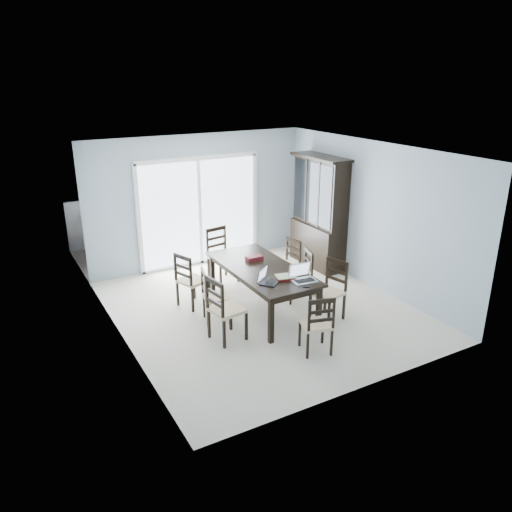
{
  "coord_description": "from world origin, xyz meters",
  "views": [
    {
      "loc": [
        -3.72,
        -6.43,
        3.68
      ],
      "look_at": [
        -0.1,
        0.0,
        0.96
      ],
      "focal_mm": 35.0,
      "sensor_mm": 36.0,
      "label": 1
    }
  ],
  "objects_px": {
    "chair_left_near": "(221,303)",
    "chair_left_far": "(188,275)",
    "china_hutch": "(319,213)",
    "chair_right_far": "(289,258)",
    "chair_left_mid": "(211,290)",
    "chair_right_mid": "(303,270)",
    "chair_end_far": "(220,249)",
    "hot_tub": "(159,231)",
    "game_box": "(254,258)",
    "laptop_silver": "(304,278)",
    "chair_end_near": "(319,319)",
    "laptop_dark": "(271,279)",
    "chair_right_near": "(332,283)",
    "cell_phone": "(306,287)",
    "dining_table": "(262,272)"
  },
  "relations": [
    {
      "from": "chair_right_near",
      "to": "chair_end_far",
      "type": "height_order",
      "value": "chair_end_far"
    },
    {
      "from": "chair_left_mid",
      "to": "dining_table",
      "type": "bearing_deg",
      "value": 102.95
    },
    {
      "from": "chair_left_near",
      "to": "chair_right_near",
      "type": "relative_size",
      "value": 1.04
    },
    {
      "from": "chair_end_near",
      "to": "cell_phone",
      "type": "bearing_deg",
      "value": 88.0
    },
    {
      "from": "chair_left_near",
      "to": "chair_right_far",
      "type": "distance_m",
      "value": 2.3
    },
    {
      "from": "china_hutch",
      "to": "chair_right_far",
      "type": "height_order",
      "value": "china_hutch"
    },
    {
      "from": "chair_right_mid",
      "to": "game_box",
      "type": "relative_size",
      "value": 3.63
    },
    {
      "from": "dining_table",
      "to": "chair_end_far",
      "type": "bearing_deg",
      "value": 91.5
    },
    {
      "from": "chair_right_mid",
      "to": "laptop_silver",
      "type": "xyz_separation_m",
      "value": [
        -0.55,
        -0.83,
        0.27
      ]
    },
    {
      "from": "laptop_dark",
      "to": "hot_tub",
      "type": "bearing_deg",
      "value": 57.75
    },
    {
      "from": "dining_table",
      "to": "laptop_silver",
      "type": "relative_size",
      "value": 5.75
    },
    {
      "from": "chair_left_mid",
      "to": "chair_right_far",
      "type": "height_order",
      "value": "chair_left_mid"
    },
    {
      "from": "laptop_silver",
      "to": "cell_phone",
      "type": "distance_m",
      "value": 0.22
    },
    {
      "from": "chair_end_far",
      "to": "chair_left_mid",
      "type": "bearing_deg",
      "value": 50.42
    },
    {
      "from": "cell_phone",
      "to": "chair_right_near",
      "type": "bearing_deg",
      "value": 45.46
    },
    {
      "from": "chair_right_far",
      "to": "chair_end_far",
      "type": "relative_size",
      "value": 0.87
    },
    {
      "from": "china_hutch",
      "to": "chair_right_far",
      "type": "xyz_separation_m",
      "value": [
        -1.09,
        -0.63,
        -0.54
      ]
    },
    {
      "from": "chair_left_near",
      "to": "chair_left_far",
      "type": "bearing_deg",
      "value": 170.59
    },
    {
      "from": "laptop_dark",
      "to": "laptop_silver",
      "type": "bearing_deg",
      "value": -61.39
    },
    {
      "from": "chair_left_mid",
      "to": "chair_right_mid",
      "type": "bearing_deg",
      "value": 104.09
    },
    {
      "from": "chair_left_mid",
      "to": "game_box",
      "type": "relative_size",
      "value": 3.61
    },
    {
      "from": "chair_right_near",
      "to": "chair_right_mid",
      "type": "xyz_separation_m",
      "value": [
        -0.01,
        0.79,
        -0.04
      ]
    },
    {
      "from": "laptop_silver",
      "to": "chair_right_near",
      "type": "bearing_deg",
      "value": 8.37
    },
    {
      "from": "chair_left_near",
      "to": "laptop_silver",
      "type": "bearing_deg",
      "value": 72.0
    },
    {
      "from": "chair_right_mid",
      "to": "chair_end_far",
      "type": "xyz_separation_m",
      "value": [
        -0.86,
        1.47,
        0.07
      ]
    },
    {
      "from": "china_hutch",
      "to": "chair_left_mid",
      "type": "xyz_separation_m",
      "value": [
        -2.92,
        -1.23,
        -0.54
      ]
    },
    {
      "from": "chair_left_far",
      "to": "laptop_dark",
      "type": "height_order",
      "value": "chair_left_far"
    },
    {
      "from": "china_hutch",
      "to": "chair_left_mid",
      "type": "relative_size",
      "value": 2.17
    },
    {
      "from": "chair_end_far",
      "to": "game_box",
      "type": "relative_size",
      "value": 4.13
    },
    {
      "from": "chair_right_far",
      "to": "laptop_silver",
      "type": "bearing_deg",
      "value": 144.39
    },
    {
      "from": "chair_left_near",
      "to": "chair_left_far",
      "type": "distance_m",
      "value": 1.28
    },
    {
      "from": "chair_left_far",
      "to": "laptop_silver",
      "type": "distance_m",
      "value": 1.96
    },
    {
      "from": "cell_phone",
      "to": "game_box",
      "type": "relative_size",
      "value": 0.36
    },
    {
      "from": "chair_left_near",
      "to": "hot_tub",
      "type": "height_order",
      "value": "chair_left_near"
    },
    {
      "from": "china_hutch",
      "to": "chair_left_near",
      "type": "bearing_deg",
      "value": -148.53
    },
    {
      "from": "chair_end_far",
      "to": "laptop_silver",
      "type": "xyz_separation_m",
      "value": [
        0.3,
        -2.3,
        0.2
      ]
    },
    {
      "from": "china_hutch",
      "to": "chair_end_far",
      "type": "relative_size",
      "value": 1.9
    },
    {
      "from": "chair_left_near",
      "to": "hot_tub",
      "type": "distance_m",
      "value": 4.12
    },
    {
      "from": "hot_tub",
      "to": "chair_end_near",
      "type": "bearing_deg",
      "value": -84.15
    },
    {
      "from": "chair_left_far",
      "to": "chair_end_far",
      "type": "height_order",
      "value": "chair_end_far"
    },
    {
      "from": "chair_right_near",
      "to": "cell_phone",
      "type": "relative_size",
      "value": 10.79
    },
    {
      "from": "chair_right_near",
      "to": "chair_end_far",
      "type": "relative_size",
      "value": 0.95
    },
    {
      "from": "chair_right_near",
      "to": "hot_tub",
      "type": "bearing_deg",
      "value": 3.06
    },
    {
      "from": "chair_left_far",
      "to": "hot_tub",
      "type": "distance_m",
      "value": 2.85
    },
    {
      "from": "chair_left_mid",
      "to": "chair_right_near",
      "type": "height_order",
      "value": "chair_right_near"
    },
    {
      "from": "chair_right_near",
      "to": "game_box",
      "type": "relative_size",
      "value": 3.93
    },
    {
      "from": "chair_end_far",
      "to": "game_box",
      "type": "height_order",
      "value": "chair_end_far"
    },
    {
      "from": "laptop_dark",
      "to": "cell_phone",
      "type": "distance_m",
      "value": 0.54
    },
    {
      "from": "china_hutch",
      "to": "chair_left_far",
      "type": "relative_size",
      "value": 2.01
    },
    {
      "from": "game_box",
      "to": "chair_left_far",
      "type": "bearing_deg",
      "value": 162.29
    }
  ]
}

